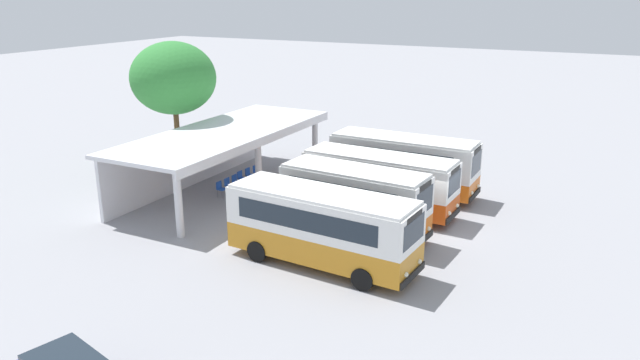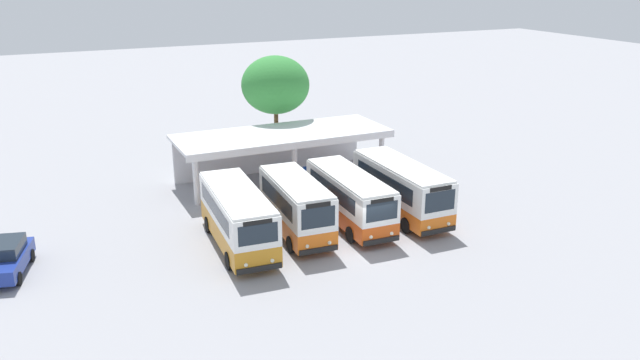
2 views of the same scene
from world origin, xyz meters
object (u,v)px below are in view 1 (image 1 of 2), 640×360
Objects in this scene: city_bus_middle_cream at (379,180)px; waiting_chair_second_from_end at (229,184)px; city_bus_nearest_orange at (322,225)px; city_bus_fourth_amber at (404,162)px; city_bus_second_in_row at (354,199)px; waiting_chair_end_by_column at (221,188)px; waiting_chair_middle_seat at (236,181)px; waiting_chair_fifth_seat at (249,174)px; waiting_chair_far_end_seat at (257,171)px; waiting_chair_fourth_seat at (241,177)px.

waiting_chair_second_from_end is at bearing 97.14° from city_bus_middle_cream.
city_bus_fourth_amber is (10.10, 0.18, 0.02)m from city_bus_nearest_orange.
city_bus_second_in_row reaches higher than waiting_chair_end_by_column.
waiting_chair_end_by_column is 1.43m from waiting_chair_middle_seat.
waiting_chair_fifth_seat is (7.82, 8.76, -1.21)m from city_bus_nearest_orange.
city_bus_second_in_row is 0.86× the size of city_bus_fourth_amber.
city_bus_middle_cream is 9.10× the size of waiting_chair_end_by_column.
city_bus_second_in_row reaches higher than city_bus_middle_cream.
waiting_chair_far_end_seat is at bearing 0.22° from waiting_chair_middle_seat.
city_bus_second_in_row is 0.88× the size of city_bus_middle_cream.
waiting_chair_second_from_end is (-1.06, 8.44, -1.14)m from city_bus_middle_cream.
waiting_chair_middle_seat is at bearing 70.61° from city_bus_second_in_row.
waiting_chair_second_from_end and waiting_chair_middle_seat have the same top height.
city_bus_second_in_row is at bearing 1.57° from city_bus_nearest_orange.
waiting_chair_fourth_seat is (0.71, 0.13, 0.00)m from waiting_chair_middle_seat.
waiting_chair_middle_seat is at bearing -0.45° from waiting_chair_end_by_column.
waiting_chair_fifth_seat is at bearing 2.84° from waiting_chair_middle_seat.
city_bus_middle_cream is at bearing -82.86° from waiting_chair_second_from_end.
waiting_chair_second_from_end and waiting_chair_fourth_seat have the same top height.
city_bus_fourth_amber reaches higher than waiting_chair_fifth_seat.
city_bus_fourth_amber is 9.22m from waiting_chair_fourth_seat.
city_bus_middle_cream is at bearing -92.48° from waiting_chair_fourth_seat.
waiting_chair_far_end_seat is (1.43, -0.12, 0.00)m from waiting_chair_fourth_seat.
city_bus_fourth_amber reaches higher than waiting_chair_end_by_column.
waiting_chair_fourth_seat is at bearing 10.07° from waiting_chair_middle_seat.
waiting_chair_second_from_end is at bearing -179.94° from waiting_chair_middle_seat.
waiting_chair_end_by_column is at bearing 179.55° from waiting_chair_middle_seat.
city_bus_second_in_row is 8.84m from waiting_chair_end_by_column.
city_bus_fourth_amber is 9.36m from waiting_chair_middle_seat.
city_bus_fourth_amber is at bearing -62.51° from waiting_chair_second_from_end.
waiting_chair_fifth_seat is at bearing 1.91° from waiting_chair_second_from_end.
waiting_chair_second_from_end is at bearing -174.90° from waiting_chair_fourth_seat.
waiting_chair_end_by_column is at bearing -178.81° from waiting_chair_fifth_seat.
waiting_chair_far_end_seat is at bearing 100.44° from city_bus_fourth_amber.
city_bus_middle_cream is 8.71m from waiting_chair_far_end_seat.
city_bus_second_in_row is 8.01× the size of waiting_chair_second_from_end.
city_bus_nearest_orange is 10.11m from city_bus_fourth_amber.
city_bus_fourth_amber is at bearing -1.10° from city_bus_middle_cream.
city_bus_nearest_orange is at bearing -178.96° from city_bus_fourth_amber.
city_bus_fourth_amber is at bearing 1.04° from city_bus_nearest_orange.
city_bus_nearest_orange reaches higher than waiting_chair_middle_seat.
waiting_chair_middle_seat is (3.03, 8.59, -1.24)m from city_bus_second_in_row.
city_bus_middle_cream is 0.97× the size of city_bus_fourth_amber.
city_bus_middle_cream is at bearing 178.90° from city_bus_fourth_amber.
waiting_chair_far_end_seat is at bearing 59.01° from city_bus_second_in_row.
city_bus_fourth_amber is 8.74m from waiting_chair_far_end_seat.
waiting_chair_fourth_seat is at bearing 3.09° from waiting_chair_end_by_column.
waiting_chair_fifth_seat is at bearing 174.99° from waiting_chair_far_end_seat.
city_bus_second_in_row is 8.01× the size of waiting_chair_middle_seat.
waiting_chair_middle_seat is 1.00× the size of waiting_chair_fourth_seat.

